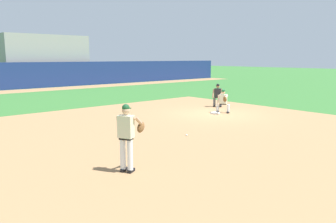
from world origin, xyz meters
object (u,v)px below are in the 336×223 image
object	(u,v)px
umpire	(218,94)
pitcher	(127,134)
baseball	(187,135)
first_base_bag	(215,113)
first_baseman	(223,100)

from	to	relation	value
umpire	pitcher	bearing A→B (deg)	-150.43
baseball	umpire	distance (m)	8.11
first_base_bag	pitcher	size ratio (longest dim) A/B	0.20
first_baseman	umpire	size ratio (longest dim) A/B	0.92
pitcher	umpire	xyz separation A→B (m)	(10.89, 6.18, -0.27)
first_base_bag	first_baseman	world-z (taller)	first_baseman
pitcher	umpire	bearing A→B (deg)	29.57
first_base_bag	umpire	xyz separation A→B (m)	(2.05, 1.61, 0.75)
first_base_bag	umpire	distance (m)	2.72
baseball	first_base_bag	bearing A→B (deg)	29.19
first_base_bag	pitcher	bearing A→B (deg)	-152.66
baseball	first_baseman	bearing A→B (deg)	25.91
umpire	first_base_bag	bearing A→B (deg)	-141.90
umpire	baseball	bearing A→B (deg)	-147.94
baseball	umpire	bearing A→B (deg)	32.06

